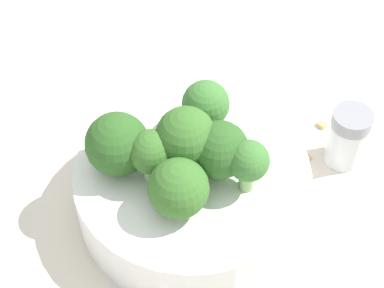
{
  "coord_description": "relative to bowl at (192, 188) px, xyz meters",
  "views": [
    {
      "loc": [
        0.33,
        0.09,
        0.48
      ],
      "look_at": [
        0.0,
        0.0,
        0.09
      ],
      "focal_mm": 60.0,
      "sensor_mm": 36.0,
      "label": 1
    }
  ],
  "objects": [
    {
      "name": "broccoli_floret_0",
      "position": [
        -0.05,
        0.0,
        0.06
      ],
      "size": [
        0.04,
        0.04,
        0.05
      ],
      "color": "#8EB770",
      "rests_on": "bowl"
    },
    {
      "name": "broccoli_floret_6",
      "position": [
        0.01,
        -0.06,
        0.06
      ],
      "size": [
        0.05,
        0.05,
        0.06
      ],
      "color": "#84AD66",
      "rests_on": "bowl"
    },
    {
      "name": "broccoli_floret_2",
      "position": [
        0.02,
        -0.03,
        0.06
      ],
      "size": [
        0.04,
        0.04,
        0.05
      ],
      "color": "#8EB770",
      "rests_on": "bowl"
    },
    {
      "name": "almond_crumb_2",
      "position": [
        -0.13,
        0.1,
        -0.02
      ],
      "size": [
        0.01,
        0.01,
        0.01
      ],
      "primitive_type": "cube",
      "rotation": [
        0.0,
        0.0,
        1.0
      ],
      "color": "tan",
      "rests_on": "ground_plane"
    },
    {
      "name": "broccoli_floret_4",
      "position": [
        -0.0,
        -0.01,
        0.07
      ],
      "size": [
        0.05,
        0.05,
        0.06
      ],
      "color": "#7A9E5B",
      "rests_on": "bowl"
    },
    {
      "name": "ground_plane",
      "position": [
        0.0,
        0.0,
        -0.03
      ],
      "size": [
        3.0,
        3.0,
        0.0
      ],
      "primitive_type": "plane",
      "color": "beige"
    },
    {
      "name": "broccoli_floret_5",
      "position": [
        0.01,
        0.05,
        0.06
      ],
      "size": [
        0.03,
        0.03,
        0.05
      ],
      "color": "#8EB770",
      "rests_on": "bowl"
    },
    {
      "name": "bowl",
      "position": [
        0.0,
        0.0,
        0.0
      ],
      "size": [
        0.2,
        0.2,
        0.05
      ],
      "primitive_type": "cylinder",
      "color": "white",
      "rests_on": "ground_plane"
    },
    {
      "name": "almond_crumb_0",
      "position": [
        -0.15,
        0.01,
        -0.02
      ],
      "size": [
        0.01,
        0.01,
        0.01
      ],
      "primitive_type": "cube",
      "rotation": [
        0.0,
        0.0,
        4.5
      ],
      "color": "tan",
      "rests_on": "ground_plane"
    },
    {
      "name": "pepper_shaker",
      "position": [
        -0.09,
        0.13,
        0.0
      ],
      "size": [
        0.04,
        0.04,
        0.06
      ],
      "color": "silver",
      "rests_on": "ground_plane"
    },
    {
      "name": "broccoli_floret_1",
      "position": [
        0.04,
        0.0,
        0.05
      ],
      "size": [
        0.05,
        0.05,
        0.05
      ],
      "color": "#8EB770",
      "rests_on": "bowl"
    },
    {
      "name": "almond_crumb_3",
      "position": [
        -0.08,
        0.09,
        -0.02
      ],
      "size": [
        0.01,
        0.01,
        0.01
      ],
      "primitive_type": "cube",
      "rotation": [
        0.0,
        0.0,
        0.76
      ],
      "color": "tan",
      "rests_on": "ground_plane"
    },
    {
      "name": "broccoli_floret_3",
      "position": [
        -0.0,
        0.02,
        0.06
      ],
      "size": [
        0.05,
        0.05,
        0.06
      ],
      "color": "#84AD66",
      "rests_on": "bowl"
    }
  ]
}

